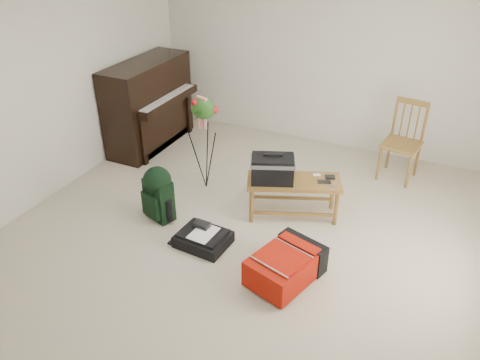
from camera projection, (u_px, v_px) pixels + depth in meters
The scene contains 10 objects.
floor at pixel (239, 240), 5.02m from camera, with size 5.00×5.50×0.01m, color beige.
wall_back at pixel (323, 59), 6.53m from camera, with size 5.00×0.04×2.50m, color beige.
wall_left at pixel (40, 95), 5.30m from camera, with size 0.04×5.50×2.50m, color beige.
piano at pixel (150, 106), 6.77m from camera, with size 0.71×1.50×1.25m.
bench at pixel (280, 170), 5.20m from camera, with size 1.12×0.77×0.80m.
dining_chair at pixel (402, 142), 5.97m from camera, with size 0.50×0.50×1.02m.
red_suitcase at pixel (287, 263), 4.45m from camera, with size 0.67×0.84×0.31m.
black_duffel at pixel (203, 238), 4.92m from camera, with size 0.55×0.46×0.22m.
green_backpack at pixel (158, 191), 5.20m from camera, with size 0.37×0.34×0.65m.
flower_stand at pixel (204, 144), 5.67m from camera, with size 0.48×0.48×1.24m.
Camera 1 is at (1.71, -3.62, 3.09)m, focal length 35.00 mm.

